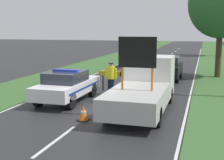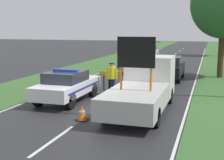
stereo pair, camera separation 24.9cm
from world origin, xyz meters
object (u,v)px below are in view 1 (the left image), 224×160
object	(u,v)px
work_truck	(144,86)
queued_car_sedan_silver	(146,53)
traffic_cone_near_police	(165,89)
roadside_tree_near_left	(221,4)
police_car	(67,85)
queued_car_sedan_black	(168,68)
pedestrian_civilian	(134,76)
traffic_cone_centre_front	(104,100)
traffic_cone_near_truck	(83,113)
road_barrier	(120,75)
queued_car_hatch_blue	(136,58)
roadside_tree_near_right	(221,11)
police_officer	(111,76)

from	to	relation	value
work_truck	queued_car_sedan_silver	size ratio (longest dim) A/B	1.44
traffic_cone_near_police	roadside_tree_near_left	distance (m)	9.27
traffic_cone_near_police	queued_car_sedan_silver	xyz separation A→B (m)	(-4.63, 19.03, 0.52)
police_car	queued_car_sedan_black	world-z (taller)	queued_car_sedan_black
queued_car_sedan_black	pedestrian_civilian	bearing A→B (deg)	77.54
queued_car_sedan_black	queued_car_sedan_silver	distance (m)	14.35
traffic_cone_centre_front	traffic_cone_near_truck	bearing A→B (deg)	-90.68
road_barrier	queued_car_sedan_black	distance (m)	5.54
queued_car_hatch_blue	work_truck	bearing A→B (deg)	103.37
pedestrian_civilian	queued_car_sedan_silver	world-z (taller)	pedestrian_civilian
queued_car_hatch_blue	queued_car_sedan_silver	distance (m)	6.86
roadside_tree_near_right	traffic_cone_near_police	bearing A→B (deg)	-98.01
police_car	queued_car_hatch_blue	distance (m)	15.23
police_officer	queued_car_sedan_silver	distance (m)	20.10
queued_car_sedan_silver	police_officer	bearing A→B (deg)	95.14
queued_car_hatch_blue	roadside_tree_near_left	size ratio (longest dim) A/B	0.50
road_barrier	traffic_cone_centre_front	distance (m)	3.63
queued_car_sedan_silver	roadside_tree_near_left	bearing A→B (deg)	122.74
queued_car_sedan_black	traffic_cone_near_police	bearing A→B (deg)	95.07
police_car	roadside_tree_near_right	xyz separation A→B (m)	(8.21, 29.52, 5.00)
queued_car_hatch_blue	roadside_tree_near_left	distance (m)	9.83
police_car	traffic_cone_near_truck	size ratio (longest dim) A/B	7.54
work_truck	traffic_cone_near_police	bearing A→B (deg)	-101.88
traffic_cone_centre_front	work_truck	bearing A→B (deg)	-3.05
queued_car_sedan_silver	work_truck	bearing A→B (deg)	100.31
police_officer	queued_car_sedan_black	bearing A→B (deg)	-137.65
traffic_cone_near_truck	queued_car_sedan_silver	bearing A→B (deg)	94.92
police_officer	traffic_cone_near_police	distance (m)	3.09
traffic_cone_centre_front	queued_car_sedan_black	xyz separation A→B (m)	(1.98, 8.66, 0.58)
pedestrian_civilian	queued_car_hatch_blue	size ratio (longest dim) A/B	0.43
roadside_tree_near_left	roadside_tree_near_right	world-z (taller)	roadside_tree_near_right
traffic_cone_centre_front	queued_car_sedan_black	distance (m)	8.90
traffic_cone_near_police	queued_car_sedan_black	bearing A→B (deg)	95.07
queued_car_sedan_black	police_car	bearing A→B (deg)	64.27
road_barrier	traffic_cone_centre_front	size ratio (longest dim) A/B	4.79
work_truck	road_barrier	distance (m)	4.22
queued_car_sedan_black	police_officer	bearing A→B (deg)	69.41
police_car	queued_car_sedan_silver	bearing A→B (deg)	89.57
police_officer	work_truck	bearing A→B (deg)	105.66
traffic_cone_near_police	roadside_tree_near_right	size ratio (longest dim) A/B	0.08
pedestrian_civilian	traffic_cone_centre_front	size ratio (longest dim) A/B	3.12
queued_car_sedan_black	queued_car_hatch_blue	distance (m)	7.86
work_truck	traffic_cone_centre_front	size ratio (longest dim) A/B	11.37
traffic_cone_near_police	queued_car_hatch_blue	xyz separation A→B (m)	(-4.25, 12.18, 0.54)
queued_car_hatch_blue	roadside_tree_near_left	xyz separation A→B (m)	(7.22, -4.96, 4.46)
traffic_cone_centre_front	queued_car_sedan_silver	bearing A→B (deg)	95.55
police_officer	roadside_tree_near_right	size ratio (longest dim) A/B	0.22
work_truck	queued_car_hatch_blue	size ratio (longest dim) A/B	1.56
work_truck	road_barrier	xyz separation A→B (m)	(-2.10, 3.66, -0.14)
pedestrian_civilian	queued_car_sedan_silver	xyz separation A→B (m)	(-2.92, 19.32, -0.16)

